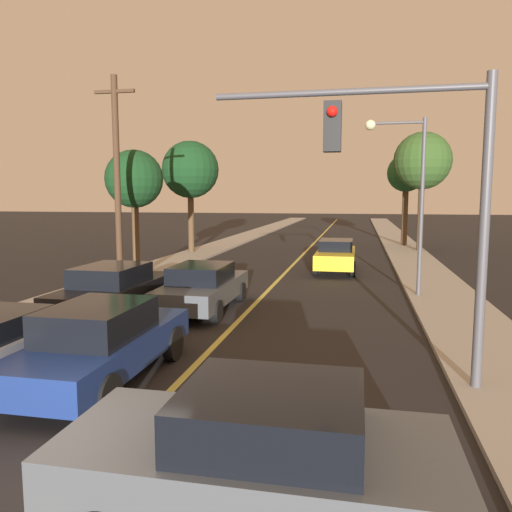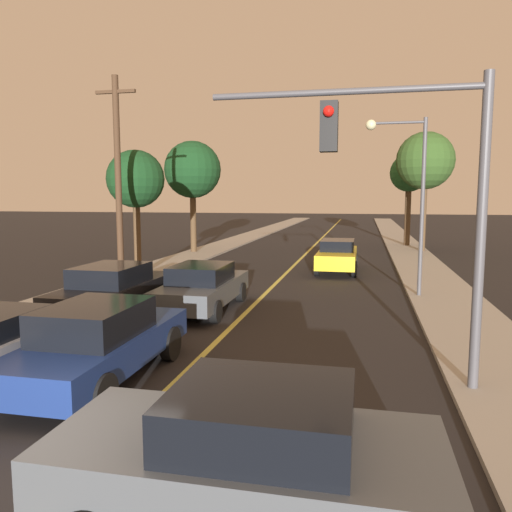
% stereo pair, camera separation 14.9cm
% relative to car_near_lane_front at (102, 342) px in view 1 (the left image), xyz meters
% --- Properties ---
extents(ground_plane, '(200.00, 200.00, 0.00)m').
position_rel_car_near_lane_front_xyz_m(ground_plane, '(1.43, -3.71, -0.81)').
color(ground_plane, black).
extents(road_surface, '(10.18, 80.00, 0.01)m').
position_rel_car_near_lane_front_xyz_m(road_surface, '(1.43, 32.29, -0.80)').
color(road_surface, black).
rests_on(road_surface, ground).
extents(sidewalk_left, '(2.50, 80.00, 0.12)m').
position_rel_car_near_lane_front_xyz_m(sidewalk_left, '(-4.91, 32.29, -0.75)').
color(sidewalk_left, '#9E998E').
rests_on(sidewalk_left, ground).
extents(sidewalk_right, '(2.50, 80.00, 0.12)m').
position_rel_car_near_lane_front_xyz_m(sidewalk_right, '(7.76, 32.29, -0.75)').
color(sidewalk_right, '#9E998E').
rests_on(sidewalk_right, ground).
extents(car_near_lane_front, '(1.90, 4.74, 1.56)m').
position_rel_car_near_lane_front_xyz_m(car_near_lane_front, '(0.00, 0.00, 0.00)').
color(car_near_lane_front, navy).
rests_on(car_near_lane_front, ground).
extents(car_near_lane_second, '(1.94, 4.82, 1.47)m').
position_rel_car_near_lane_front_xyz_m(car_near_lane_second, '(0.00, 6.30, -0.05)').
color(car_near_lane_second, '#474C51').
rests_on(car_near_lane_second, ground).
extents(car_outer_lane_second, '(1.98, 4.94, 1.59)m').
position_rel_car_near_lane_front_xyz_m(car_outer_lane_second, '(-2.24, 4.81, 0.01)').
color(car_outer_lane_second, black).
rests_on(car_outer_lane_second, ground).
extents(car_far_oncoming, '(1.87, 4.93, 1.51)m').
position_rel_car_near_lane_front_xyz_m(car_far_oncoming, '(3.72, 15.43, -0.01)').
color(car_far_oncoming, gold).
rests_on(car_far_oncoming, ground).
extents(car_crossing_right, '(4.11, 2.02, 1.62)m').
position_rel_car_near_lane_front_xyz_m(car_crossing_right, '(3.79, -3.64, 0.02)').
color(car_crossing_right, '#474C51').
rests_on(car_crossing_right, ground).
extents(traffic_signal_mast, '(4.96, 0.42, 5.57)m').
position_rel_car_near_lane_front_xyz_m(traffic_signal_mast, '(5.71, 0.93, 3.13)').
color(traffic_signal_mast, '#47474C').
rests_on(traffic_signal_mast, ground).
extents(streetlamp_right, '(2.05, 0.36, 6.11)m').
position_rel_car_near_lane_front_xyz_m(streetlamp_right, '(6.33, 9.65, 3.34)').
color(streetlamp_right, '#47474C').
rests_on(streetlamp_right, ground).
extents(utility_pole_left, '(1.60, 0.24, 7.92)m').
position_rel_car_near_lane_front_xyz_m(utility_pole_left, '(-4.26, 9.17, 3.44)').
color(utility_pole_left, '#422D1E').
rests_on(utility_pole_left, ground).
extents(tree_left_near, '(3.51, 3.51, 6.85)m').
position_rel_car_near_lane_front_xyz_m(tree_left_near, '(-5.53, 21.25, 4.37)').
color(tree_left_near, '#4C3823').
rests_on(tree_left_near, ground).
extents(tree_left_far, '(2.52, 2.52, 5.47)m').
position_rel_car_near_lane_front_xyz_m(tree_left_far, '(-4.89, 11.97, 3.47)').
color(tree_left_far, '#4C3823').
rests_on(tree_left_far, ground).
extents(tree_right_near, '(2.64, 2.64, 6.41)m').
position_rel_car_near_lane_front_xyz_m(tree_right_near, '(7.93, 28.35, 4.29)').
color(tree_right_near, '#4C3823').
rests_on(tree_right_near, ground).
extents(tree_right_far, '(3.60, 3.60, 7.48)m').
position_rel_car_near_lane_front_xyz_m(tree_right_far, '(8.60, 24.86, 4.95)').
color(tree_right_far, '#4C3823').
rests_on(tree_right_far, ground).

